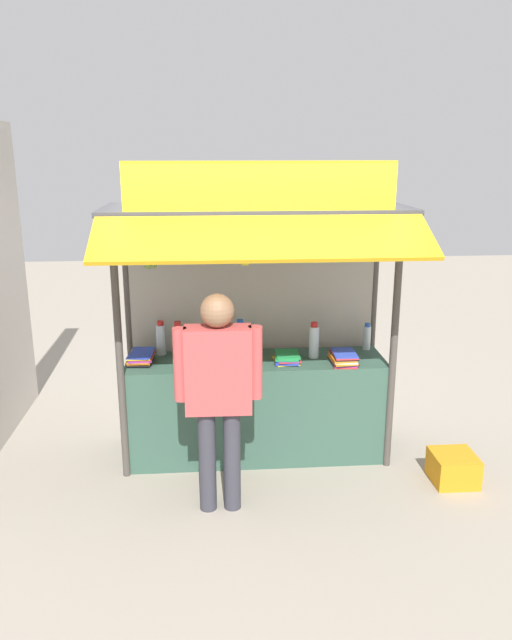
{
  "coord_description": "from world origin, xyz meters",
  "views": [
    {
      "loc": [
        -0.39,
        -4.87,
        2.59
      ],
      "look_at": [
        0.0,
        0.0,
        1.23
      ],
      "focal_mm": 34.24,
      "sensor_mm": 36.0,
      "label": 1
    }
  ],
  "objects_px": {
    "magazine_stack_front_right": "(189,367)",
    "magazine_stack_center": "(141,357)",
    "banana_bunch_rightmost": "(150,257)",
    "banana_bunch_leftmost": "(374,249)",
    "water_bottle_back_right": "(240,338)",
    "magazine_stack_mid_right": "(343,358)",
    "magazine_stack_mid_left": "(287,358)",
    "water_bottle_right": "(178,341)",
    "water_bottle_rear_center": "(367,337)",
    "vendor_person": "(218,384)",
    "banana_bunch_inner_left": "(208,252)",
    "plastic_crate": "(453,468)",
    "water_bottle_left": "(314,341)",
    "water_bottle_back_left": "(161,339)",
    "banana_bunch_inner_right": "(245,255)"
  },
  "relations": [
    {
      "from": "magazine_stack_front_right",
      "to": "magazine_stack_center",
      "type": "bearing_deg",
      "value": 150.94
    },
    {
      "from": "banana_bunch_rightmost",
      "to": "banana_bunch_leftmost",
      "type": "bearing_deg",
      "value": 0.08
    },
    {
      "from": "water_bottle_back_right",
      "to": "magazine_stack_mid_right",
      "type": "distance_m",
      "value": 0.9
    },
    {
      "from": "magazine_stack_center",
      "to": "magazine_stack_mid_left",
      "type": "bearing_deg",
      "value": -3.35
    },
    {
      "from": "water_bottle_right",
      "to": "magazine_stack_mid_right",
      "type": "height_order",
      "value": "water_bottle_right"
    },
    {
      "from": "water_bottle_rear_center",
      "to": "magazine_stack_center",
      "type": "relative_size",
      "value": 0.77
    },
    {
      "from": "water_bottle_right",
      "to": "vendor_person",
      "type": "height_order",
      "value": "vendor_person"
    },
    {
      "from": "magazine_stack_mid_left",
      "to": "banana_bunch_inner_left",
      "type": "xyz_separation_m",
      "value": [
        -0.64,
        -0.33,
        0.96
      ]
    },
    {
      "from": "water_bottle_right",
      "to": "magazine_stack_mid_right",
      "type": "distance_m",
      "value": 1.41
    },
    {
      "from": "magazine_stack_center",
      "to": "plastic_crate",
      "type": "bearing_deg",
      "value": -13.59
    },
    {
      "from": "banana_bunch_rightmost",
      "to": "water_bottle_back_right",
      "type": "bearing_deg",
      "value": 38.63
    },
    {
      "from": "magazine_stack_front_right",
      "to": "banana_bunch_leftmost",
      "type": "relative_size",
      "value": 1.3
    },
    {
      "from": "water_bottle_left",
      "to": "banana_bunch_rightmost",
      "type": "height_order",
      "value": "banana_bunch_rightmost"
    },
    {
      "from": "magazine_stack_mid_right",
      "to": "banana_bunch_leftmost",
      "type": "bearing_deg",
      "value": -59.72
    },
    {
      "from": "water_bottle_back_left",
      "to": "banana_bunch_rightmost",
      "type": "distance_m",
      "value": 1.01
    },
    {
      "from": "plastic_crate",
      "to": "water_bottle_back_left",
      "type": "bearing_deg",
      "value": 161.02
    },
    {
      "from": "banana_bunch_inner_right",
      "to": "plastic_crate",
      "type": "bearing_deg",
      "value": -7.15
    },
    {
      "from": "water_bottle_back_left",
      "to": "water_bottle_right",
      "type": "relative_size",
      "value": 0.95
    },
    {
      "from": "water_bottle_left",
      "to": "vendor_person",
      "type": "relative_size",
      "value": 0.19
    },
    {
      "from": "magazine_stack_mid_left",
      "to": "water_bottle_back_right",
      "type": "bearing_deg",
      "value": 149.93
    },
    {
      "from": "water_bottle_back_right",
      "to": "banana_bunch_inner_left",
      "type": "distance_m",
      "value": 1.04
    },
    {
      "from": "magazine_stack_front_right",
      "to": "magazine_stack_mid_right",
      "type": "bearing_deg",
      "value": 2.96
    },
    {
      "from": "plastic_crate",
      "to": "magazine_stack_mid_right",
      "type": "bearing_deg",
      "value": 151.54
    },
    {
      "from": "banana_bunch_inner_right",
      "to": "magazine_stack_mid_right",
      "type": "bearing_deg",
      "value": 16.19
    },
    {
      "from": "banana_bunch_inner_right",
      "to": "banana_bunch_inner_left",
      "type": "xyz_separation_m",
      "value": [
        -0.27,
        0.0,
        0.03
      ]
    },
    {
      "from": "water_bottle_left",
      "to": "magazine_stack_mid_left",
      "type": "bearing_deg",
      "value": -160.18
    },
    {
      "from": "magazine_stack_center",
      "to": "banana_bunch_leftmost",
      "type": "xyz_separation_m",
      "value": [
        1.82,
        -0.4,
        0.95
      ]
    },
    {
      "from": "water_bottle_back_left",
      "to": "magazine_stack_mid_right",
      "type": "bearing_deg",
      "value": -13.29
    },
    {
      "from": "magazine_stack_front_right",
      "to": "magazine_stack_center",
      "type": "distance_m",
      "value": 0.46
    },
    {
      "from": "water_bottle_back_right",
      "to": "magazine_stack_mid_right",
      "type": "relative_size",
      "value": 1.03
    },
    {
      "from": "water_bottle_left",
      "to": "magazine_stack_front_right",
      "type": "distance_m",
      "value": 1.09
    },
    {
      "from": "water_bottle_rear_center",
      "to": "banana_bunch_leftmost",
      "type": "bearing_deg",
      "value": -103.71
    },
    {
      "from": "water_bottle_right",
      "to": "magazine_stack_mid_right",
      "type": "xyz_separation_m",
      "value": [
        1.38,
        -0.26,
        -0.1
      ]
    },
    {
      "from": "water_bottle_back_left",
      "to": "magazine_stack_mid_left",
      "type": "relative_size",
      "value": 1.06
    },
    {
      "from": "water_bottle_rear_center",
      "to": "vendor_person",
      "type": "height_order",
      "value": "vendor_person"
    },
    {
      "from": "water_bottle_right",
      "to": "banana_bunch_inner_right",
      "type": "height_order",
      "value": "banana_bunch_inner_right"
    },
    {
      "from": "magazine_stack_mid_right",
      "to": "water_bottle_left",
      "type": "bearing_deg",
      "value": 142.22
    },
    {
      "from": "banana_bunch_rightmost",
      "to": "water_bottle_right",
      "type": "bearing_deg",
      "value": 73.24
    },
    {
      "from": "magazine_stack_mid_right",
      "to": "banana_bunch_inner_left",
      "type": "bearing_deg",
      "value": -167.69
    },
    {
      "from": "banana_bunch_inner_left",
      "to": "plastic_crate",
      "type": "relative_size",
      "value": 0.72
    },
    {
      "from": "water_bottle_rear_center",
      "to": "banana_bunch_rightmost",
      "type": "xyz_separation_m",
      "value": [
        -1.82,
        -0.6,
        0.84
      ]
    },
    {
      "from": "banana_bunch_inner_left",
      "to": "water_bottle_left",
      "type": "bearing_deg",
      "value": 25.08
    },
    {
      "from": "water_bottle_back_left",
      "to": "magazine_stack_mid_right",
      "type": "relative_size",
      "value": 0.99
    },
    {
      "from": "water_bottle_rear_center",
      "to": "banana_bunch_rightmost",
      "type": "height_order",
      "value": "banana_bunch_rightmost"
    },
    {
      "from": "water_bottle_back_left",
      "to": "banana_bunch_inner_right",
      "type": "xyz_separation_m",
      "value": [
        0.69,
        -0.6,
        0.82
      ]
    },
    {
      "from": "banana_bunch_leftmost",
      "to": "plastic_crate",
      "type": "height_order",
      "value": "banana_bunch_leftmost"
    },
    {
      "from": "banana_bunch_inner_left",
      "to": "vendor_person",
      "type": "relative_size",
      "value": 0.15
    },
    {
      "from": "vendor_person",
      "to": "banana_bunch_inner_left",
      "type": "bearing_deg",
      "value": 98.41
    },
    {
      "from": "water_bottle_back_left",
      "to": "plastic_crate",
      "type": "relative_size",
      "value": 0.88
    },
    {
      "from": "magazine_stack_front_right",
      "to": "magazine_stack_center",
      "type": "relative_size",
      "value": 1.03
    }
  ]
}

